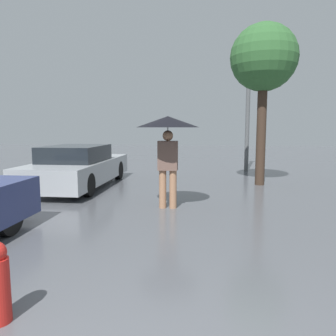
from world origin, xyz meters
name	(u,v)px	position (x,y,z in m)	size (l,w,h in m)	color
pedestrian	(168,131)	(-0.26, 5.42, 1.61)	(1.30, 1.30, 1.92)	#9E7051
parked_car_farthest	(79,167)	(-3.11, 7.70, 0.56)	(1.73, 4.53, 1.18)	#9EA3A8
tree	(264,60)	(2.11, 8.54, 3.59)	(1.90, 1.90, 4.61)	#38281E
street_lamp	(248,92)	(2.08, 11.61, 3.01)	(0.32, 0.32, 5.19)	#515456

